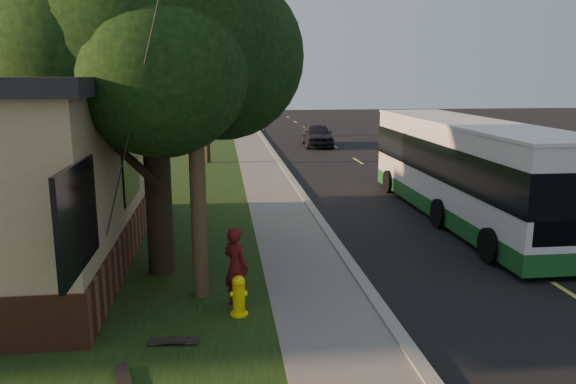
% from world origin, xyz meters
% --- Properties ---
extents(ground, '(120.00, 120.00, 0.00)m').
position_xyz_m(ground, '(0.00, 0.00, 0.00)').
color(ground, black).
rests_on(ground, ground).
extents(road, '(8.00, 80.00, 0.01)m').
position_xyz_m(road, '(4.00, 10.00, 0.01)').
color(road, black).
rests_on(road, ground).
extents(curb, '(0.25, 80.00, 0.12)m').
position_xyz_m(curb, '(0.00, 10.00, 0.06)').
color(curb, gray).
rests_on(curb, ground).
extents(sidewalk, '(2.00, 80.00, 0.08)m').
position_xyz_m(sidewalk, '(-1.00, 10.00, 0.04)').
color(sidewalk, slate).
rests_on(sidewalk, ground).
extents(grass_verge, '(5.00, 80.00, 0.07)m').
position_xyz_m(grass_verge, '(-4.50, 10.00, 0.04)').
color(grass_verge, black).
rests_on(grass_verge, ground).
extents(fire_hydrant, '(0.32, 0.32, 0.74)m').
position_xyz_m(fire_hydrant, '(-2.60, 0.00, 0.43)').
color(fire_hydrant, yellow).
rests_on(fire_hydrant, grass_verge).
extents(utility_pole, '(2.86, 3.21, 9.07)m').
position_xyz_m(utility_pole, '(-3.31, 0.99, 4.63)').
color(utility_pole, '#473321').
rests_on(utility_pole, ground).
extents(leafy_tree, '(6.30, 6.00, 7.80)m').
position_xyz_m(leafy_tree, '(-4.17, 2.65, 5.17)').
color(leafy_tree, black).
rests_on(leafy_tree, grass_verge).
extents(bare_tree_near, '(1.38, 1.21, 4.31)m').
position_xyz_m(bare_tree_near, '(-3.50, 18.00, 2.15)').
color(bare_tree_near, black).
rests_on(bare_tree_near, grass_verge).
extents(bare_tree_far, '(1.38, 1.21, 4.03)m').
position_xyz_m(bare_tree_far, '(-3.00, 30.00, 2.00)').
color(bare_tree_far, black).
rests_on(bare_tree_far, grass_verge).
extents(traffic_signal, '(0.18, 0.22, 5.50)m').
position_xyz_m(traffic_signal, '(0.50, 34.00, 3.16)').
color(traffic_signal, '#2D2D30').
rests_on(traffic_signal, ground).
extents(transit_bus, '(2.51, 10.90, 2.95)m').
position_xyz_m(transit_bus, '(4.40, 6.32, 1.57)').
color(transit_bus, silver).
rests_on(transit_bus, ground).
extents(skateboarder, '(0.64, 0.64, 1.50)m').
position_xyz_m(skateboarder, '(-2.63, 0.44, 0.82)').
color(skateboarder, '#511012').
rests_on(skateboarder, grass_verge).
extents(skateboard_main, '(0.38, 0.79, 0.07)m').
position_xyz_m(skateboard_main, '(-4.30, -2.02, 0.12)').
color(skateboard_main, black).
rests_on(skateboard_main, grass_verge).
extents(skateboard_spare, '(0.81, 0.26, 0.07)m').
position_xyz_m(skateboard_spare, '(-3.68, -0.99, 0.13)').
color(skateboard_spare, black).
rests_on(skateboard_spare, grass_verge).
extents(dumpster, '(1.56, 1.29, 1.27)m').
position_xyz_m(dumpster, '(-7.77, 5.09, 0.68)').
color(dumpster, black).
rests_on(dumpster, building_lot).
extents(distant_car, '(1.90, 4.24, 1.41)m').
position_xyz_m(distant_car, '(2.97, 24.16, 0.71)').
color(distant_car, black).
rests_on(distant_car, ground).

